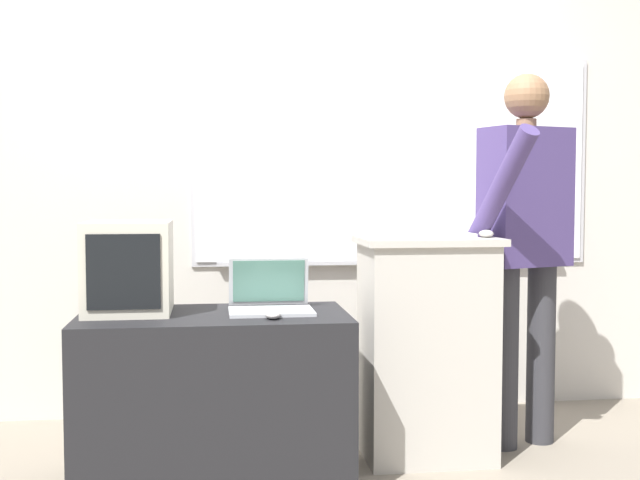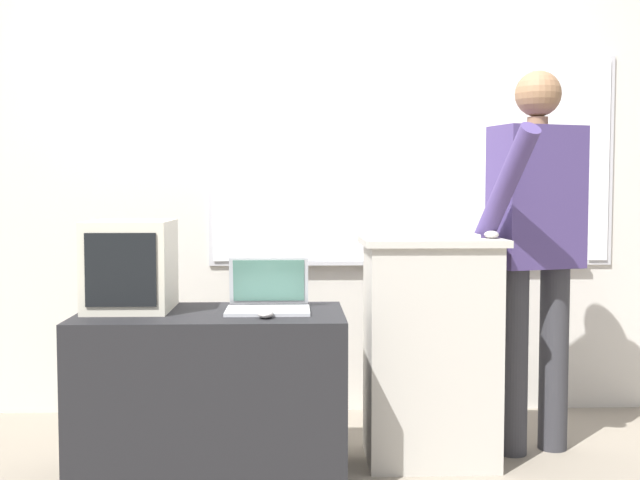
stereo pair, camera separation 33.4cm
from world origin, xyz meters
The scene contains 9 objects.
back_wall centered at (0.02, 1.40, 1.33)m, with size 6.40×0.17×2.66m.
lectern_podium centered at (0.50, 0.54, 0.49)m, with size 0.59×0.43×0.97m.
side_desk centered at (-0.42, 0.35, 0.34)m, with size 1.07×0.58×0.68m.
person_presenter centered at (0.98, 0.64, 0.97)m, with size 0.56×0.63×1.70m.
laptop centered at (-0.20, 0.40, 0.74)m, with size 0.34×0.29×0.21m.
wireless_keyboard centered at (0.48, 0.48, 0.98)m, with size 0.41×0.14×0.02m.
computer_mouse_by_laptop centered at (-0.20, 0.20, 0.70)m, with size 0.06×0.10×0.03m.
computer_mouse_by_keyboard centered at (0.75, 0.49, 0.99)m, with size 0.06×0.10×0.03m.
crt_monitor centered at (-0.76, 0.43, 0.87)m, with size 0.33×0.39×0.37m.
Camera 1 is at (-0.43, -2.84, 1.18)m, focal length 45.00 mm.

